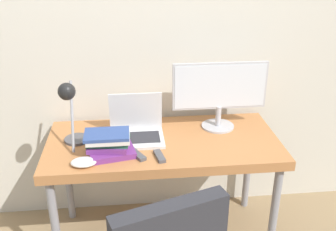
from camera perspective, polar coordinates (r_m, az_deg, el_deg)
wall_back at (r=2.61m, az=-1.62°, el=11.28°), size 8.00×0.05×2.60m
desk at (r=2.47m, az=-0.71°, el=-5.01°), size 1.43×0.67×0.75m
laptop at (r=2.44m, az=-4.59°, el=-2.04°), size 0.33×0.26×0.27m
monitor at (r=2.52m, az=7.51°, el=3.59°), size 0.60×0.21×0.44m
desk_lamp at (r=2.27m, az=-14.01°, el=1.06°), size 0.15×0.30×0.44m
book_stack at (r=2.28m, az=-8.53°, el=-4.02°), size 0.29×0.25×0.14m
tv_remote at (r=2.26m, az=-4.49°, el=-5.68°), size 0.10×0.14×0.02m
media_remote at (r=2.24m, az=-1.24°, el=-5.92°), size 0.06×0.14×0.02m
game_controller at (r=2.21m, az=-12.14°, el=-6.64°), size 0.14×0.10×0.04m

